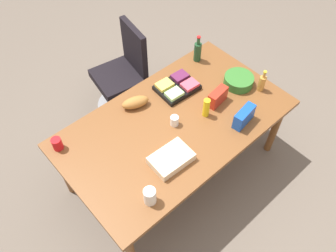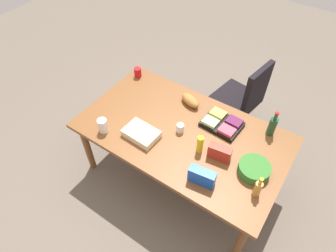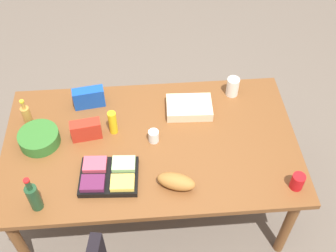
{
  "view_description": "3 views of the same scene",
  "coord_description": "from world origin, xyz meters",
  "px_view_note": "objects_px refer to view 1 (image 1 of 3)",
  "views": [
    {
      "loc": [
        -1.27,
        -1.33,
        3.01
      ],
      "look_at": [
        -0.12,
        -0.04,
        0.83
      ],
      "focal_mm": 37.03,
      "sensor_mm": 36.0,
      "label": 1
    },
    {
      "loc": [
        0.91,
        -1.59,
        2.83
      ],
      "look_at": [
        -0.12,
        -0.08,
        0.81
      ],
      "focal_mm": 31.2,
      "sensor_mm": 36.0,
      "label": 2
    },
    {
      "loc": [
        0.02,
        1.77,
        2.91
      ],
      "look_at": [
        -0.12,
        -0.06,
        0.82
      ],
      "focal_mm": 44.51,
      "sensor_mm": 36.0,
      "label": 3
    }
  ],
  "objects_px": {
    "wine_bottle": "(198,51)",
    "red_solo_cup": "(57,144)",
    "sheet_cake": "(171,159)",
    "mayo_jar": "(150,196)",
    "office_chair": "(124,80)",
    "chip_bag_red": "(218,97)",
    "paper_cup": "(175,121)",
    "salad_bowl": "(239,81)",
    "chip_bag_blue": "(244,117)",
    "fruit_platter": "(177,87)",
    "dressing_bottle": "(262,83)",
    "bread_loaf": "(135,102)",
    "mustard_bottle": "(206,108)",
    "conference_table": "(175,127)"
  },
  "relations": [
    {
      "from": "office_chair",
      "to": "red_solo_cup",
      "type": "relative_size",
      "value": 9.12
    },
    {
      "from": "dressing_bottle",
      "to": "office_chair",
      "type": "bearing_deg",
      "value": 117.77
    },
    {
      "from": "paper_cup",
      "to": "salad_bowl",
      "type": "xyz_separation_m",
      "value": [
        0.76,
        -0.04,
        -0.0
      ]
    },
    {
      "from": "fruit_platter",
      "to": "conference_table",
      "type": "bearing_deg",
      "value": -134.83
    },
    {
      "from": "bread_loaf",
      "to": "mustard_bottle",
      "type": "distance_m",
      "value": 0.61
    },
    {
      "from": "dressing_bottle",
      "to": "salad_bowl",
      "type": "xyz_separation_m",
      "value": [
        -0.1,
        0.18,
        -0.04
      ]
    },
    {
      "from": "sheet_cake",
      "to": "wine_bottle",
      "type": "bearing_deg",
      "value": 35.73
    },
    {
      "from": "wine_bottle",
      "to": "sheet_cake",
      "type": "bearing_deg",
      "value": -144.27
    },
    {
      "from": "mayo_jar",
      "to": "chip_bag_blue",
      "type": "bearing_deg",
      "value": 1.89
    },
    {
      "from": "chip_bag_red",
      "to": "red_solo_cup",
      "type": "relative_size",
      "value": 1.82
    },
    {
      "from": "sheet_cake",
      "to": "fruit_platter",
      "type": "relative_size",
      "value": 0.85
    },
    {
      "from": "conference_table",
      "to": "chip_bag_blue",
      "type": "xyz_separation_m",
      "value": [
        0.42,
        -0.38,
        0.14
      ]
    },
    {
      "from": "dressing_bottle",
      "to": "fruit_platter",
      "type": "height_order",
      "value": "dressing_bottle"
    },
    {
      "from": "mayo_jar",
      "to": "office_chair",
      "type": "bearing_deg",
      "value": 60.64
    },
    {
      "from": "chip_bag_blue",
      "to": "fruit_platter",
      "type": "relative_size",
      "value": 0.59
    },
    {
      "from": "conference_table",
      "to": "paper_cup",
      "type": "bearing_deg",
      "value": -149.62
    },
    {
      "from": "mayo_jar",
      "to": "salad_bowl",
      "type": "distance_m",
      "value": 1.41
    },
    {
      "from": "mayo_jar",
      "to": "red_solo_cup",
      "type": "relative_size",
      "value": 1.32
    },
    {
      "from": "mayo_jar",
      "to": "mustard_bottle",
      "type": "relative_size",
      "value": 0.8
    },
    {
      "from": "paper_cup",
      "to": "red_solo_cup",
      "type": "xyz_separation_m",
      "value": [
        -0.85,
        0.44,
        0.01
      ]
    },
    {
      "from": "bread_loaf",
      "to": "salad_bowl",
      "type": "height_order",
      "value": "bread_loaf"
    },
    {
      "from": "office_chair",
      "to": "chip_bag_blue",
      "type": "xyz_separation_m",
      "value": [
        0.24,
        -1.39,
        0.43
      ]
    },
    {
      "from": "bread_loaf",
      "to": "dressing_bottle",
      "type": "relative_size",
      "value": 1.08
    },
    {
      "from": "wine_bottle",
      "to": "red_solo_cup",
      "type": "xyz_separation_m",
      "value": [
        -1.56,
        -0.02,
        -0.05
      ]
    },
    {
      "from": "red_solo_cup",
      "to": "salad_bowl",
      "type": "bearing_deg",
      "value": -16.5
    },
    {
      "from": "chip_bag_red",
      "to": "salad_bowl",
      "type": "height_order",
      "value": "chip_bag_red"
    },
    {
      "from": "conference_table",
      "to": "mayo_jar",
      "type": "relative_size",
      "value": 13.6
    },
    {
      "from": "wine_bottle",
      "to": "chip_bag_blue",
      "type": "distance_m",
      "value": 0.86
    },
    {
      "from": "chip_bag_red",
      "to": "mustard_bottle",
      "type": "bearing_deg",
      "value": -169.35
    },
    {
      "from": "office_chair",
      "to": "wine_bottle",
      "type": "bearing_deg",
      "value": -48.07
    },
    {
      "from": "sheet_cake",
      "to": "paper_cup",
      "type": "distance_m",
      "value": 0.37
    },
    {
      "from": "mayo_jar",
      "to": "red_solo_cup",
      "type": "bearing_deg",
      "value": 106.43
    },
    {
      "from": "chip_bag_red",
      "to": "salad_bowl",
      "type": "xyz_separation_m",
      "value": [
        0.31,
        0.03,
        -0.03
      ]
    },
    {
      "from": "paper_cup",
      "to": "chip_bag_red",
      "type": "height_order",
      "value": "chip_bag_red"
    },
    {
      "from": "wine_bottle",
      "to": "mayo_jar",
      "type": "distance_m",
      "value": 1.57
    },
    {
      "from": "chip_bag_blue",
      "to": "fruit_platter",
      "type": "height_order",
      "value": "chip_bag_blue"
    },
    {
      "from": "bread_loaf",
      "to": "paper_cup",
      "type": "distance_m",
      "value": 0.39
    },
    {
      "from": "chip_bag_blue",
      "to": "salad_bowl",
      "type": "relative_size",
      "value": 0.82
    },
    {
      "from": "office_chair",
      "to": "mayo_jar",
      "type": "height_order",
      "value": "office_chair"
    },
    {
      "from": "bread_loaf",
      "to": "chip_bag_red",
      "type": "bearing_deg",
      "value": -38.06
    },
    {
      "from": "wine_bottle",
      "to": "mayo_jar",
      "type": "relative_size",
      "value": 1.92
    },
    {
      "from": "mayo_jar",
      "to": "salad_bowl",
      "type": "relative_size",
      "value": 0.54
    },
    {
      "from": "dressing_bottle",
      "to": "mustard_bottle",
      "type": "distance_m",
      "value": 0.6
    },
    {
      "from": "conference_table",
      "to": "paper_cup",
      "type": "xyz_separation_m",
      "value": [
        -0.02,
        -0.01,
        0.11
      ]
    },
    {
      "from": "sheet_cake",
      "to": "mayo_jar",
      "type": "bearing_deg",
      "value": -156.09
    },
    {
      "from": "office_chair",
      "to": "bread_loaf",
      "type": "xyz_separation_m",
      "value": [
        -0.32,
        -0.65,
        0.4
      ]
    },
    {
      "from": "sheet_cake",
      "to": "red_solo_cup",
      "type": "height_order",
      "value": "red_solo_cup"
    },
    {
      "from": "office_chair",
      "to": "fruit_platter",
      "type": "xyz_separation_m",
      "value": [
        0.09,
        -0.74,
        0.38
      ]
    },
    {
      "from": "wine_bottle",
      "to": "salad_bowl",
      "type": "height_order",
      "value": "wine_bottle"
    },
    {
      "from": "wine_bottle",
      "to": "paper_cup",
      "type": "bearing_deg",
      "value": -147.68
    }
  ]
}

